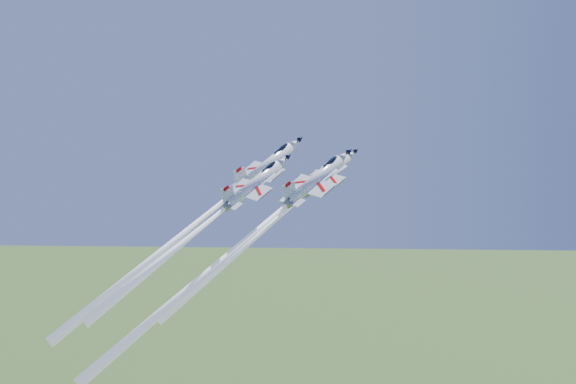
{
  "coord_description": "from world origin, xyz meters",
  "views": [
    {
      "loc": [
        3.92,
        -114.0,
        112.49
      ],
      "look_at": [
        0.0,
        0.0,
        91.98
      ],
      "focal_mm": 40.0,
      "sensor_mm": 36.0,
      "label": 1
    }
  ],
  "objects_px": {
    "jet_lead": "(271,223)",
    "jet_left": "(195,225)",
    "jet_right": "(236,248)",
    "jet_slot": "(201,228)"
  },
  "relations": [
    {
      "from": "jet_lead",
      "to": "jet_left",
      "type": "relative_size",
      "value": 0.84
    },
    {
      "from": "jet_left",
      "to": "jet_slot",
      "type": "relative_size",
      "value": 1.32
    },
    {
      "from": "jet_left",
      "to": "jet_right",
      "type": "height_order",
      "value": "jet_left"
    },
    {
      "from": "jet_left",
      "to": "jet_right",
      "type": "xyz_separation_m",
      "value": [
        8.24,
        -8.0,
        -2.07
      ]
    },
    {
      "from": "jet_left",
      "to": "jet_right",
      "type": "relative_size",
      "value": 0.96
    },
    {
      "from": "jet_lead",
      "to": "jet_slot",
      "type": "relative_size",
      "value": 1.11
    },
    {
      "from": "jet_left",
      "to": "jet_slot",
      "type": "bearing_deg",
      "value": -19.37
    },
    {
      "from": "jet_lead",
      "to": "jet_left",
      "type": "distance_m",
      "value": 13.57
    },
    {
      "from": "jet_slot",
      "to": "jet_left",
      "type": "bearing_deg",
      "value": 160.63
    },
    {
      "from": "jet_lead",
      "to": "jet_right",
      "type": "relative_size",
      "value": 0.81
    }
  ]
}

